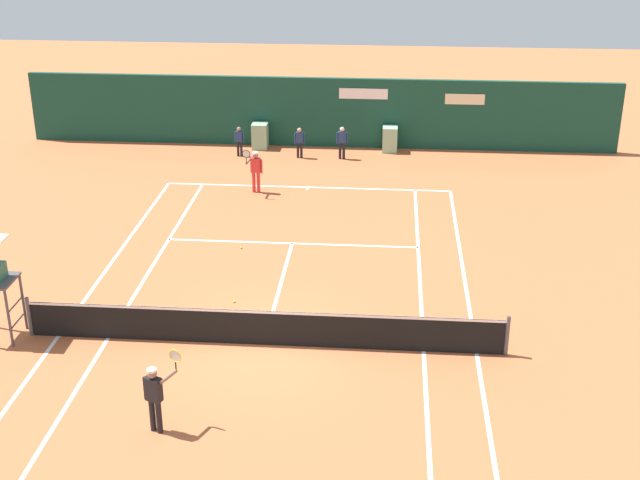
{
  "coord_description": "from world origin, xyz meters",
  "views": [
    {
      "loc": [
        2.97,
        -18.83,
        11.04
      ],
      "look_at": [
        1.02,
        4.9,
        0.8
      ],
      "focal_mm": 48.8,
      "sensor_mm": 36.0,
      "label": 1
    }
  ],
  "objects_px": {
    "ball_kid_centre_post": "(300,141)",
    "player_near_side": "(155,393)",
    "ball_kid_left_post": "(342,141)",
    "tennis_ball_mid_court": "(234,302)",
    "ball_kid_right_post": "(239,139)",
    "tennis_ball_near_service_line": "(241,248)",
    "player_on_baseline": "(255,168)"
  },
  "relations": [
    {
      "from": "player_near_side",
      "to": "ball_kid_left_post",
      "type": "relative_size",
      "value": 1.32
    },
    {
      "from": "ball_kid_centre_post",
      "to": "tennis_ball_near_service_line",
      "type": "height_order",
      "value": "ball_kid_centre_post"
    },
    {
      "from": "ball_kid_centre_post",
      "to": "tennis_ball_mid_court",
      "type": "relative_size",
      "value": 18.7
    },
    {
      "from": "player_on_baseline",
      "to": "ball_kid_right_post",
      "type": "distance_m",
      "value": 4.46
    },
    {
      "from": "player_on_baseline",
      "to": "ball_kid_right_post",
      "type": "xyz_separation_m",
      "value": [
        -1.32,
        4.25,
        -0.21
      ]
    },
    {
      "from": "ball_kid_left_post",
      "to": "tennis_ball_mid_court",
      "type": "bearing_deg",
      "value": 76.85
    },
    {
      "from": "ball_kid_centre_post",
      "to": "tennis_ball_near_service_line",
      "type": "xyz_separation_m",
      "value": [
        -0.88,
        -9.38,
        -0.7
      ]
    },
    {
      "from": "ball_kid_right_post",
      "to": "tennis_ball_mid_court",
      "type": "relative_size",
      "value": 18.41
    },
    {
      "from": "ball_kid_centre_post",
      "to": "player_near_side",
      "type": "bearing_deg",
      "value": 84.38
    },
    {
      "from": "ball_kid_left_post",
      "to": "tennis_ball_mid_court",
      "type": "xyz_separation_m",
      "value": [
        -2.21,
        -13.05,
        -0.74
      ]
    },
    {
      "from": "player_near_side",
      "to": "tennis_ball_near_service_line",
      "type": "relative_size",
      "value": 26.22
    },
    {
      "from": "player_on_baseline",
      "to": "player_near_side",
      "type": "height_order",
      "value": "player_near_side"
    },
    {
      "from": "ball_kid_left_post",
      "to": "tennis_ball_near_service_line",
      "type": "height_order",
      "value": "ball_kid_left_post"
    },
    {
      "from": "player_on_baseline",
      "to": "ball_kid_left_post",
      "type": "bearing_deg",
      "value": -121.07
    },
    {
      "from": "ball_kid_right_post",
      "to": "ball_kid_left_post",
      "type": "distance_m",
      "value": 4.24
    },
    {
      "from": "ball_kid_right_post",
      "to": "tennis_ball_mid_court",
      "type": "height_order",
      "value": "ball_kid_right_post"
    },
    {
      "from": "player_on_baseline",
      "to": "ball_kid_left_post",
      "type": "xyz_separation_m",
      "value": [
        2.92,
        4.25,
        -0.15
      ]
    },
    {
      "from": "ball_kid_right_post",
      "to": "tennis_ball_near_service_line",
      "type": "xyz_separation_m",
      "value": [
        1.61,
        -9.38,
        -0.69
      ]
    },
    {
      "from": "player_near_side",
      "to": "ball_kid_left_post",
      "type": "height_order",
      "value": "player_near_side"
    },
    {
      "from": "ball_kid_left_post",
      "to": "player_on_baseline",
      "type": "bearing_deg",
      "value": 51.97
    },
    {
      "from": "tennis_ball_near_service_line",
      "to": "ball_kid_centre_post",
      "type": "bearing_deg",
      "value": 84.64
    },
    {
      "from": "ball_kid_right_post",
      "to": "tennis_ball_mid_court",
      "type": "bearing_deg",
      "value": 108.65
    },
    {
      "from": "ball_kid_centre_post",
      "to": "tennis_ball_near_service_line",
      "type": "relative_size",
      "value": 18.7
    },
    {
      "from": "player_on_baseline",
      "to": "tennis_ball_near_service_line",
      "type": "relative_size",
      "value": 26.16
    },
    {
      "from": "player_near_side",
      "to": "tennis_ball_mid_court",
      "type": "distance_m",
      "value": 6.07
    },
    {
      "from": "ball_kid_left_post",
      "to": "ball_kid_centre_post",
      "type": "distance_m",
      "value": 1.74
    },
    {
      "from": "tennis_ball_near_service_line",
      "to": "player_on_baseline",
      "type": "bearing_deg",
      "value": 93.31
    },
    {
      "from": "ball_kid_left_post",
      "to": "tennis_ball_near_service_line",
      "type": "relative_size",
      "value": 19.88
    },
    {
      "from": "player_near_side",
      "to": "ball_kid_centre_post",
      "type": "bearing_deg",
      "value": 109.9
    },
    {
      "from": "player_near_side",
      "to": "ball_kid_right_post",
      "type": "bearing_deg",
      "value": 117.4
    },
    {
      "from": "player_on_baseline",
      "to": "ball_kid_left_post",
      "type": "relative_size",
      "value": 1.32
    },
    {
      "from": "ball_kid_right_post",
      "to": "tennis_ball_near_service_line",
      "type": "bearing_deg",
      "value": 109.57
    }
  ]
}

